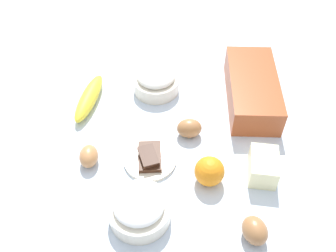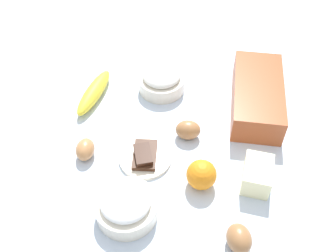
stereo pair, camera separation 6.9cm
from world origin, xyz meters
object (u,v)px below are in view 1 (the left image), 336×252
at_px(butter_block, 263,166).
at_px(egg_near_butter, 89,156).
at_px(loaf_pan, 252,89).
at_px(egg_loose, 189,129).
at_px(sugar_bowl, 139,209).
at_px(flour_bowl, 156,81).
at_px(egg_beside_bowl, 255,231).
at_px(orange_fruit, 209,171).
at_px(banana, 89,98).
at_px(chocolate_plate, 150,158).

bearing_deg(butter_block, egg_near_butter, -101.48).
xyz_separation_m(loaf_pan, egg_loose, (0.11, -0.19, -0.02)).
bearing_deg(sugar_bowl, loaf_pan, 134.90).
distance_m(flour_bowl, egg_beside_bowl, 0.50).
bearing_deg(orange_fruit, banana, -135.94).
relative_size(orange_fruit, egg_loose, 1.09).
height_order(flour_bowl, banana, flour_bowl).
relative_size(loaf_pan, egg_near_butter, 4.77).
xyz_separation_m(sugar_bowl, chocolate_plate, (-0.15, 0.03, -0.02)).
bearing_deg(chocolate_plate, orange_fruit, 61.51).
relative_size(sugar_bowl, egg_near_butter, 2.19).
distance_m(egg_loose, chocolate_plate, 0.13).
bearing_deg(loaf_pan, sugar_bowl, -36.66).
xyz_separation_m(banana, butter_block, (0.29, 0.41, 0.01)).
bearing_deg(egg_beside_bowl, banana, -141.66).
bearing_deg(egg_near_butter, chocolate_plate, 84.79).
distance_m(sugar_bowl, egg_loose, 0.26).
bearing_deg(banana, chocolate_plate, 34.33).
height_order(flour_bowl, orange_fruit, same).
relative_size(banana, egg_loose, 2.95).
distance_m(flour_bowl, egg_near_butter, 0.31).
distance_m(banana, butter_block, 0.50).
relative_size(loaf_pan, orange_fruit, 4.22).
bearing_deg(egg_beside_bowl, orange_fruit, -155.92).
xyz_separation_m(egg_near_butter, egg_beside_bowl, (0.24, 0.35, 0.00)).
distance_m(butter_block, egg_near_butter, 0.42).
relative_size(flour_bowl, sugar_bowl, 0.97).
distance_m(loaf_pan, sugar_bowl, 0.47).
bearing_deg(egg_near_butter, banana, -178.69).
xyz_separation_m(butter_block, chocolate_plate, (-0.07, -0.26, -0.02)).
bearing_deg(flour_bowl, orange_fruit, 15.75).
relative_size(loaf_pan, butter_block, 3.29).
bearing_deg(egg_loose, egg_near_butter, -77.03).
relative_size(loaf_pan, banana, 1.56).
height_order(egg_near_butter, egg_beside_bowl, egg_beside_bowl).
bearing_deg(butter_block, egg_loose, -132.82).
xyz_separation_m(loaf_pan, sugar_bowl, (0.33, -0.33, -0.01)).
distance_m(banana, orange_fruit, 0.41).
distance_m(flour_bowl, chocolate_plate, 0.26).
height_order(orange_fruit, chocolate_plate, orange_fruit).
height_order(loaf_pan, chocolate_plate, loaf_pan).
height_order(loaf_pan, egg_beside_bowl, loaf_pan).
distance_m(flour_bowl, butter_block, 0.39).
bearing_deg(loaf_pan, egg_loose, -51.40).
distance_m(banana, egg_near_butter, 0.21).
relative_size(sugar_bowl, chocolate_plate, 1.04).
xyz_separation_m(banana, egg_loose, (0.15, 0.26, 0.00)).
bearing_deg(egg_beside_bowl, butter_block, 158.36).
height_order(loaf_pan, egg_loose, loaf_pan).
distance_m(loaf_pan, butter_block, 0.26).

